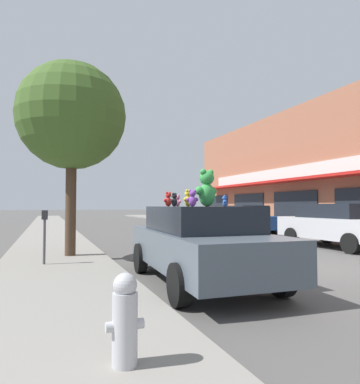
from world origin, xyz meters
name	(u,v)px	position (x,y,z in m)	size (l,w,h in m)	color
ground_plane	(325,268)	(0.00, 0.00, 0.00)	(260.00, 260.00, 0.00)	#514F4C
sidewalk_near	(60,287)	(-6.10, 0.00, 0.07)	(2.69, 90.00, 0.14)	gray
plush_art_car	(200,242)	(-3.51, -0.35, 0.80)	(2.17, 4.56, 1.50)	#4C5660
teddy_bear_giant	(207,188)	(-3.41, -0.46, 1.86)	(0.56, 0.39, 0.73)	green
teddy_bear_purple	(192,198)	(-3.80, -0.64, 1.65)	(0.24, 0.16, 0.32)	purple
teddy_bear_blue	(225,201)	(-3.21, -0.81, 1.61)	(0.13, 0.16, 0.22)	blue
teddy_bear_black	(174,200)	(-4.03, -0.29, 1.63)	(0.19, 0.17, 0.27)	black
teddy_bear_pink	(178,201)	(-3.76, 0.24, 1.62)	(0.14, 0.19, 0.25)	pink
teddy_bear_yellow	(188,198)	(-3.50, 0.28, 1.68)	(0.26, 0.23, 0.37)	yellow
teddy_bear_red	(168,199)	(-4.04, 0.05, 1.65)	(0.23, 0.17, 0.30)	red
parked_car_far_center	(337,224)	(3.49, 3.00, 0.84)	(1.98, 4.49, 1.59)	#B7B7BC
parked_car_far_right	(243,219)	(3.49, 9.35, 0.81)	(2.01, 4.32, 1.53)	#1E4793
street_tree	(72,117)	(-5.72, 3.48, 4.03)	(3.02, 3.02, 5.42)	#473323
fire_hydrant	(125,319)	(-5.70, -3.55, 0.54)	(0.33, 0.22, 0.79)	#B2B2B7
parking_meter	(45,230)	(-6.38, 2.21, 0.95)	(0.14, 0.10, 1.27)	#4C4C51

